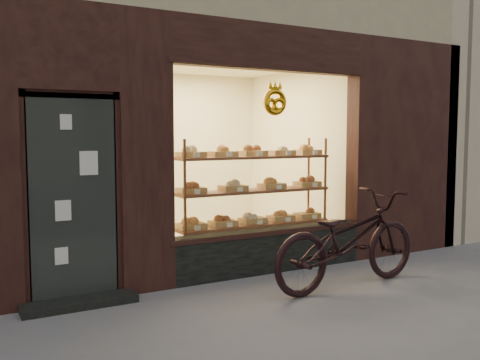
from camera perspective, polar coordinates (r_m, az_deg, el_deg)
ground at (r=5.09m, az=12.14°, el=-15.41°), size 90.00×90.00×0.00m
display_shelf at (r=7.16m, az=1.36°, el=-2.18°), size 2.20×0.45×1.70m
bicycle at (r=6.27m, az=11.42°, el=-6.25°), size 2.15×0.87×1.11m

